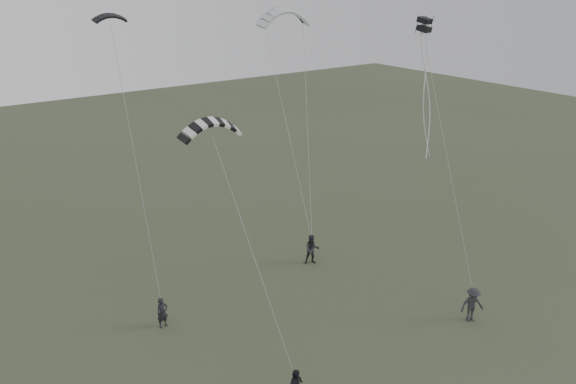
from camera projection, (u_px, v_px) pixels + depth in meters
ground at (338, 353)px, 27.32m from camera, size 140.00×140.00×0.00m
flyer_left at (162, 313)px, 29.11m from camera, size 0.64×0.44×1.68m
flyer_right at (312, 250)px, 35.53m from camera, size 1.18×1.08×1.96m
flyer_far at (472, 305)px, 29.57m from camera, size 1.45×1.19×1.96m
kite_dark_small at (110, 15)px, 28.05m from camera, size 1.67×0.64×0.65m
kite_pale_large at (284, 10)px, 36.57m from camera, size 3.79×1.49×1.74m
kite_striped at (210, 122)px, 24.13m from camera, size 2.84×1.10×1.26m
kite_box at (424, 25)px, 30.71m from camera, size 0.78×0.90×0.84m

